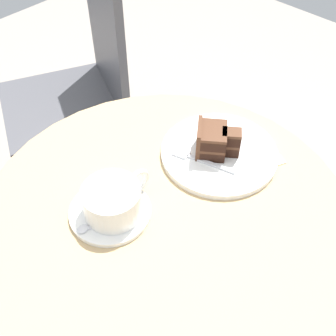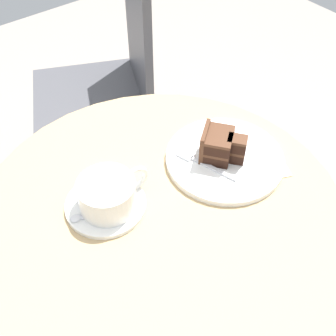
{
  "view_description": "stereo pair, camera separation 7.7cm",
  "coord_description": "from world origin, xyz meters",
  "px_view_note": "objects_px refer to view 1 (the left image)",
  "views": [
    {
      "loc": [
        -0.33,
        -0.32,
        1.32
      ],
      "look_at": [
        0.05,
        0.04,
        0.76
      ],
      "focal_mm": 45.0,
      "sensor_mm": 36.0,
      "label": 1
    },
    {
      "loc": [
        -0.27,
        -0.37,
        1.32
      ],
      "look_at": [
        0.05,
        0.04,
        0.76
      ],
      "focal_mm": 45.0,
      "sensor_mm": 36.0,
      "label": 2
    }
  ],
  "objects_px": {
    "coffee_cup": "(113,200)",
    "cafe_chair": "(85,76)",
    "cake_slice": "(214,140)",
    "napkin": "(241,151)",
    "cake_plate": "(219,153)",
    "teaspoon": "(99,227)",
    "fork": "(196,159)",
    "saucer": "(110,212)"
  },
  "relations": [
    {
      "from": "coffee_cup",
      "to": "cafe_chair",
      "type": "distance_m",
      "value": 0.74
    },
    {
      "from": "cake_slice",
      "to": "napkin",
      "type": "relative_size",
      "value": 0.56
    },
    {
      "from": "coffee_cup",
      "to": "cake_plate",
      "type": "bearing_deg",
      "value": -9.83
    },
    {
      "from": "teaspoon",
      "to": "cafe_chair",
      "type": "height_order",
      "value": "cafe_chair"
    },
    {
      "from": "cake_slice",
      "to": "fork",
      "type": "height_order",
      "value": "cake_slice"
    },
    {
      "from": "saucer",
      "to": "teaspoon",
      "type": "xyz_separation_m",
      "value": [
        -0.04,
        -0.01,
        0.01
      ]
    },
    {
      "from": "saucer",
      "to": "fork",
      "type": "xyz_separation_m",
      "value": [
        0.2,
        -0.03,
        0.01
      ]
    },
    {
      "from": "saucer",
      "to": "teaspoon",
      "type": "distance_m",
      "value": 0.04
    },
    {
      "from": "coffee_cup",
      "to": "cake_plate",
      "type": "height_order",
      "value": "coffee_cup"
    },
    {
      "from": "saucer",
      "to": "cake_slice",
      "type": "xyz_separation_m",
      "value": [
        0.24,
        -0.04,
        0.04
      ]
    },
    {
      "from": "fork",
      "to": "coffee_cup",
      "type": "bearing_deg",
      "value": 66.6
    },
    {
      "from": "cafe_chair",
      "to": "saucer",
      "type": "bearing_deg",
      "value": -7.42
    },
    {
      "from": "napkin",
      "to": "cafe_chair",
      "type": "relative_size",
      "value": 0.18
    },
    {
      "from": "fork",
      "to": "cafe_chair",
      "type": "bearing_deg",
      "value": -33.07
    },
    {
      "from": "cake_plate",
      "to": "cafe_chair",
      "type": "bearing_deg",
      "value": 78.02
    },
    {
      "from": "teaspoon",
      "to": "cake_slice",
      "type": "bearing_deg",
      "value": -148.71
    },
    {
      "from": "teaspoon",
      "to": "cake_slice",
      "type": "xyz_separation_m",
      "value": [
        0.28,
        -0.03,
        0.03
      ]
    },
    {
      "from": "saucer",
      "to": "coffee_cup",
      "type": "distance_m",
      "value": 0.04
    },
    {
      "from": "teaspoon",
      "to": "coffee_cup",
      "type": "bearing_deg",
      "value": -134.32
    },
    {
      "from": "cake_plate",
      "to": "coffee_cup",
      "type": "bearing_deg",
      "value": 170.17
    },
    {
      "from": "saucer",
      "to": "coffee_cup",
      "type": "bearing_deg",
      "value": -55.55
    },
    {
      "from": "saucer",
      "to": "cake_plate",
      "type": "bearing_deg",
      "value": -11.23
    },
    {
      "from": "coffee_cup",
      "to": "cake_plate",
      "type": "distance_m",
      "value": 0.25
    },
    {
      "from": "teaspoon",
      "to": "cafe_chair",
      "type": "bearing_deg",
      "value": -88.21
    },
    {
      "from": "teaspoon",
      "to": "cafe_chair",
      "type": "relative_size",
      "value": 0.09
    },
    {
      "from": "teaspoon",
      "to": "cafe_chair",
      "type": "xyz_separation_m",
      "value": [
        0.42,
        0.61,
        -0.2
      ]
    },
    {
      "from": "saucer",
      "to": "cake_plate",
      "type": "height_order",
      "value": "cake_plate"
    },
    {
      "from": "cake_plate",
      "to": "cake_slice",
      "type": "distance_m",
      "value": 0.04
    },
    {
      "from": "cake_plate",
      "to": "cafe_chair",
      "type": "xyz_separation_m",
      "value": [
        0.14,
        0.64,
        -0.19
      ]
    },
    {
      "from": "saucer",
      "to": "cafe_chair",
      "type": "bearing_deg",
      "value": 57.07
    },
    {
      "from": "fork",
      "to": "cake_plate",
      "type": "bearing_deg",
      "value": -126.38
    },
    {
      "from": "coffee_cup",
      "to": "cake_slice",
      "type": "height_order",
      "value": "cake_slice"
    },
    {
      "from": "cafe_chair",
      "to": "fork",
      "type": "bearing_deg",
      "value": 8.83
    },
    {
      "from": "teaspoon",
      "to": "cake_slice",
      "type": "distance_m",
      "value": 0.28
    },
    {
      "from": "cake_slice",
      "to": "cafe_chair",
      "type": "bearing_deg",
      "value": 77.04
    },
    {
      "from": "teaspoon",
      "to": "fork",
      "type": "distance_m",
      "value": 0.24
    },
    {
      "from": "saucer",
      "to": "napkin",
      "type": "relative_size",
      "value": 0.87
    },
    {
      "from": "cake_plate",
      "to": "cake_slice",
      "type": "height_order",
      "value": "cake_slice"
    },
    {
      "from": "coffee_cup",
      "to": "napkin",
      "type": "relative_size",
      "value": 0.83
    },
    {
      "from": "cake_slice",
      "to": "napkin",
      "type": "height_order",
      "value": "cake_slice"
    },
    {
      "from": "coffee_cup",
      "to": "teaspoon",
      "type": "height_order",
      "value": "coffee_cup"
    },
    {
      "from": "cake_plate",
      "to": "cake_slice",
      "type": "xyz_separation_m",
      "value": [
        -0.01,
        0.01,
        0.03
      ]
    }
  ]
}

